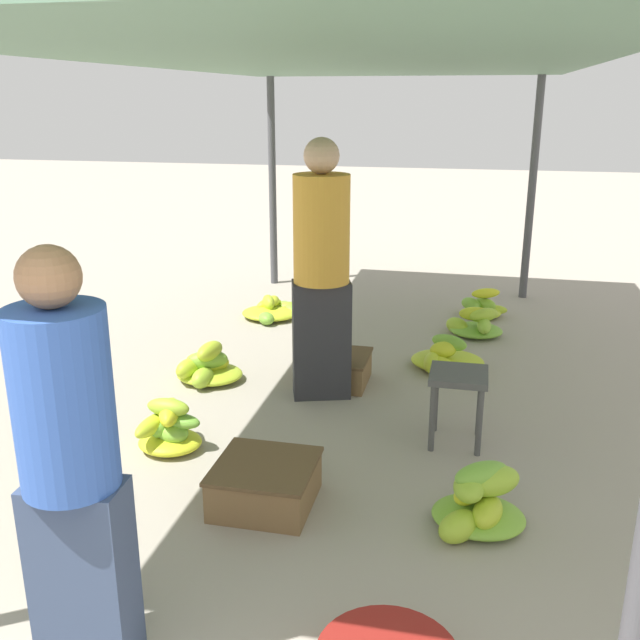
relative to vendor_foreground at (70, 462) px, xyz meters
The scene contains 15 objects.
canopy_post_back_left 5.67m from the vendor_foreground, 99.27° to the left, with size 0.08×0.08×2.22m, color #4C4C51.
canopy_post_back_right 5.88m from the vendor_foreground, 72.04° to the left, with size 0.08×0.08×2.22m, color #4C4C51.
canopy_tarp 3.08m from the vendor_foreground, 80.54° to the left, with size 3.12×6.18×0.04m, color #567A60.
vendor_foreground is the anchor object (origin of this frame).
stool 2.47m from the vendor_foreground, 58.72° to the left, with size 0.34×0.34×0.46m.
banana_pile_left_0 2.83m from the vendor_foreground, 102.36° to the left, with size 0.49×0.53×0.30m.
banana_pile_left_1 1.79m from the vendor_foreground, 104.16° to the left, with size 0.39×0.41×0.33m.
banana_pile_left_2 4.42m from the vendor_foreground, 97.36° to the left, with size 0.55×0.67×0.21m.
banana_pile_right_0 1.96m from the vendor_foreground, 40.22° to the left, with size 0.46×0.49×0.33m.
banana_pile_right_1 5.02m from the vendor_foreground, 73.71° to the left, with size 0.48×0.38×0.29m.
banana_pile_right_2 4.44m from the vendor_foreground, 72.20° to the left, with size 0.54×0.46×0.27m.
banana_pile_right_3 3.57m from the vendor_foreground, 71.20° to the left, with size 0.57×0.55×0.26m.
crate_near 2.96m from the vendor_foreground, 82.77° to the left, with size 0.47×0.47×0.21m.
crate_mid 1.39m from the vendor_foreground, 74.07° to the left, with size 0.51×0.51×0.23m.
shopper_walking_mid 2.62m from the vendor_foreground, 83.35° to the left, with size 0.47×0.47×1.78m.
Camera 1 is at (0.87, -1.45, 2.02)m, focal length 40.00 mm.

